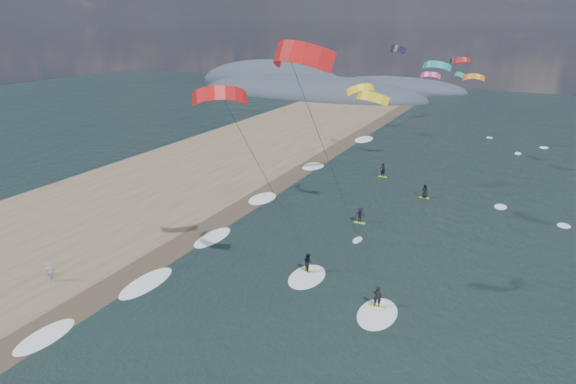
% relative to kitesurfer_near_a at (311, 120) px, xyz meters
% --- Properties ---
extents(ground, '(260.00, 260.00, 0.00)m').
position_rel_kitesurfer_near_a_xyz_m(ground, '(-3.46, -6.05, -13.88)').
color(ground, black).
rests_on(ground, ground).
extents(sand_strip, '(26.00, 240.00, 0.00)m').
position_rel_kitesurfer_near_a_xyz_m(sand_strip, '(-27.46, 3.95, -13.88)').
color(sand_strip, brown).
rests_on(sand_strip, ground).
extents(wet_sand_strip, '(3.00, 240.00, 0.00)m').
position_rel_kitesurfer_near_a_xyz_m(wet_sand_strip, '(-15.46, 3.95, -13.87)').
color(wet_sand_strip, '#382D23').
rests_on(wet_sand_strip, ground).
extents(coastal_hills, '(80.00, 41.00, 15.00)m').
position_rel_kitesurfer_near_a_xyz_m(coastal_hills, '(-48.30, 101.81, -13.88)').
color(coastal_hills, '#3D4756').
rests_on(coastal_hills, ground).
extents(kitesurfer_near_a, '(7.72, 8.83, 18.40)m').
position_rel_kitesurfer_near_a_xyz_m(kitesurfer_near_a, '(0.00, 0.00, 0.00)').
color(kitesurfer_near_a, '#A0DC26').
rests_on(kitesurfer_near_a, ground).
extents(kitesurfer_near_b, '(6.93, 8.93, 15.64)m').
position_rel_kitesurfer_near_a_xyz_m(kitesurfer_near_b, '(-5.62, 3.02, -3.87)').
color(kitesurfer_near_b, '#A0DC26').
rests_on(kitesurfer_near_b, ground).
extents(far_kitesurfers, '(7.53, 16.13, 1.82)m').
position_rel_kitesurfer_near_a_xyz_m(far_kitesurfers, '(-2.18, 25.26, -13.05)').
color(far_kitesurfers, '#A0DC26').
rests_on(far_kitesurfers, ground).
extents(bg_kite_field, '(12.18, 65.48, 7.62)m').
position_rel_kitesurfer_near_a_xyz_m(bg_kite_field, '(-3.16, 49.36, -1.83)').
color(bg_kite_field, '#D83F8C').
rests_on(bg_kite_field, ground).
extents(shoreline_surf, '(2.40, 79.40, 0.11)m').
position_rel_kitesurfer_near_a_xyz_m(shoreline_surf, '(-14.26, 8.70, -13.88)').
color(shoreline_surf, white).
rests_on(shoreline_surf, ground).
extents(beach_walker, '(0.91, 0.91, 1.55)m').
position_rel_kitesurfer_near_a_xyz_m(beach_walker, '(-20.34, -3.16, -13.10)').
color(beach_walker, silver).
rests_on(beach_walker, ground).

